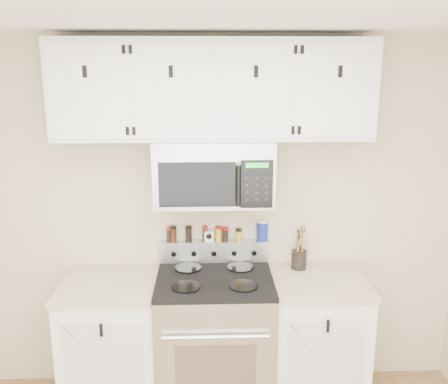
# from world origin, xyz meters

# --- Properties ---
(back_wall) EXTENTS (3.50, 0.01, 2.50)m
(back_wall) POSITION_xyz_m (0.00, 1.75, 1.25)
(back_wall) COLOR #BDAD8D
(back_wall) RESTS_ON floor
(range) EXTENTS (0.76, 0.65, 1.10)m
(range) POSITION_xyz_m (0.00, 1.43, 0.49)
(range) COLOR #B7B7BA
(range) RESTS_ON floor
(base_cabinet_left) EXTENTS (0.64, 0.62, 0.92)m
(base_cabinet_left) POSITION_xyz_m (-0.69, 1.45, 0.46)
(base_cabinet_left) COLOR white
(base_cabinet_left) RESTS_ON floor
(base_cabinet_right) EXTENTS (0.64, 0.62, 0.92)m
(base_cabinet_right) POSITION_xyz_m (0.69, 1.45, 0.46)
(base_cabinet_right) COLOR white
(base_cabinet_right) RESTS_ON floor
(microwave) EXTENTS (0.76, 0.44, 0.42)m
(microwave) POSITION_xyz_m (0.00, 1.55, 1.63)
(microwave) COLOR #9E9EA3
(microwave) RESTS_ON back_wall
(upper_cabinets) EXTENTS (2.00, 0.35, 0.62)m
(upper_cabinets) POSITION_xyz_m (-0.00, 1.58, 2.15)
(upper_cabinets) COLOR white
(upper_cabinets) RESTS_ON back_wall
(utensil_crock) EXTENTS (0.10, 0.10, 0.31)m
(utensil_crock) POSITION_xyz_m (0.59, 1.62, 1.00)
(utensil_crock) COLOR black
(utensil_crock) RESTS_ON base_cabinet_right
(kitchen_timer) EXTENTS (0.07, 0.06, 0.08)m
(kitchen_timer) POSITION_xyz_m (-0.03, 1.71, 1.14)
(kitchen_timer) COLOR white
(kitchen_timer) RESTS_ON range
(salt_canister) EXTENTS (0.08, 0.08, 0.14)m
(salt_canister) POSITION_xyz_m (0.34, 1.71, 1.17)
(salt_canister) COLOR navy
(salt_canister) RESTS_ON range
(spice_jar_0) EXTENTS (0.04, 0.04, 0.10)m
(spice_jar_0) POSITION_xyz_m (-0.31, 1.71, 1.15)
(spice_jar_0) COLOR black
(spice_jar_0) RESTS_ON range
(spice_jar_1) EXTENTS (0.05, 0.05, 0.11)m
(spice_jar_1) POSITION_xyz_m (-0.28, 1.71, 1.16)
(spice_jar_1) COLOR #411E0F
(spice_jar_1) RESTS_ON range
(spice_jar_2) EXTENTS (0.05, 0.05, 0.11)m
(spice_jar_2) POSITION_xyz_m (-0.18, 1.71, 1.16)
(spice_jar_2) COLOR black
(spice_jar_2) RESTS_ON range
(spice_jar_3) EXTENTS (0.04, 0.04, 0.11)m
(spice_jar_3) POSITION_xyz_m (-0.06, 1.71, 1.16)
(spice_jar_3) COLOR #38260D
(spice_jar_3) RESTS_ON range
(spice_jar_4) EXTENTS (0.04, 0.04, 0.10)m
(spice_jar_4) POSITION_xyz_m (0.03, 1.71, 1.15)
(spice_jar_4) COLOR gold
(spice_jar_4) RESTS_ON range
(spice_jar_5) EXTENTS (0.04, 0.04, 0.10)m
(spice_jar_5) POSITION_xyz_m (0.08, 1.71, 1.15)
(spice_jar_5) COLOR black
(spice_jar_5) RESTS_ON range
(spice_jar_6) EXTENTS (0.04, 0.04, 0.09)m
(spice_jar_6) POSITION_xyz_m (0.17, 1.71, 1.14)
(spice_jar_6) COLOR gold
(spice_jar_6) RESTS_ON range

